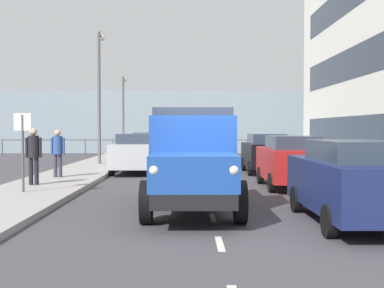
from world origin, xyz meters
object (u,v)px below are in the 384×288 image
Objects in this scene: car_grey_oppositeside_1 at (148,147)px; street_sign at (23,138)px; car_navy_kerbside_near at (352,180)px; car_red_kerbside_1 at (291,161)px; lamp_post_promenade at (100,86)px; car_silver_oppositeside_0 at (136,153)px; lamp_post_far at (123,107)px; truck_vintage_blue at (193,162)px; pedestrian_couple_a at (58,149)px; car_black_kerbside_2 at (266,153)px; pedestrian_couple_b at (34,151)px.

car_grey_oppositeside_1 is 1.88× the size of street_sign.
car_navy_kerbside_near is 6.12m from car_red_kerbside_1.
lamp_post_promenade is (7.94, -9.24, 3.24)m from car_red_kerbside_1.
car_red_kerbside_1 is 0.92× the size of car_grey_oppositeside_1.
lamp_post_far reaches higher than car_silver_oppositeside_0.
lamp_post_promenade is at bearing -71.69° from truck_vintage_blue.
pedestrian_couple_a is at bearing 53.03° from car_silver_oppositeside_0.
pedestrian_couple_a is (8.24, -2.15, 0.30)m from car_red_kerbside_1.
car_black_kerbside_2 is 8.78m from car_grey_oppositeside_1.
car_red_kerbside_1 is at bearing 135.83° from car_silver_oppositeside_0.
truck_vintage_blue is 10.75m from car_black_kerbside_2.
lamp_post_far is (0.11, -10.15, -0.64)m from lamp_post_promenade.
truck_vintage_blue is 1.28× the size of car_navy_kerbside_near.
car_grey_oppositeside_1 is at bearing -72.62° from car_navy_kerbside_near.
pedestrian_couple_a is at bearing -88.09° from street_sign.
lamp_post_promenade reaches higher than lamp_post_far.
pedestrian_couple_a is 4.34m from street_sign.
car_red_kerbside_1 is at bearing 115.24° from car_grey_oppositeside_1.
car_silver_oppositeside_0 is 2.41× the size of pedestrian_couple_b.
lamp_post_promenade reaches higher than car_black_kerbside_2.
car_silver_oppositeside_0 is at bearing 90.00° from car_grey_oppositeside_1.
truck_vintage_blue reaches higher than car_navy_kerbside_near.
pedestrian_couple_b is 2.52m from pedestrian_couple_a.
car_grey_oppositeside_1 is at bearing -104.39° from pedestrian_couple_a.
pedestrian_couple_b is at bearing 87.42° from pedestrian_couple_a.
truck_vintage_blue reaches higher than car_red_kerbside_1.
car_silver_oppositeside_0 and car_grey_oppositeside_1 have the same top height.
lamp_post_promenade is (4.66, -14.07, 2.96)m from truck_vintage_blue.
car_navy_kerbside_near is 1.97× the size of street_sign.
lamp_post_promenade reaches higher than pedestrian_couple_b.
car_silver_oppositeside_0 is 5.41m from lamp_post_promenade.
car_navy_kerbside_near is 9.05m from street_sign.
car_black_kerbside_2 is 0.70× the size of lamp_post_far.
street_sign reaches higher than car_black_kerbside_2.
lamp_post_promenade reaches higher than car_grey_oppositeside_1.
lamp_post_far is (-0.19, -17.24, 2.31)m from pedestrian_couple_a.
truck_vintage_blue reaches higher than car_black_kerbside_2.
pedestrian_couple_b is 0.81× the size of street_sign.
car_silver_oppositeside_0 is 6.48m from pedestrian_couple_b.
car_navy_kerbside_near is 1.14× the size of car_black_kerbside_2.
car_navy_kerbside_near is at bearing 90.00° from car_red_kerbside_1.
pedestrian_couple_b reaches higher than car_black_kerbside_2.
pedestrian_couple_a reaches higher than car_navy_kerbside_near.
lamp_post_far reaches higher than pedestrian_couple_b.
car_black_kerbside_2 is 2.12× the size of pedestrian_couple_b.
pedestrian_couple_a is at bearing -45.10° from car_navy_kerbside_near.
car_red_kerbside_1 is at bearing 130.69° from lamp_post_promenade.
lamp_post_far reaches higher than car_grey_oppositeside_1.
car_black_kerbside_2 is (0.00, -11.51, -0.00)m from car_navy_kerbside_near.
street_sign is (-0.14, 4.31, 0.49)m from pedestrian_couple_a.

